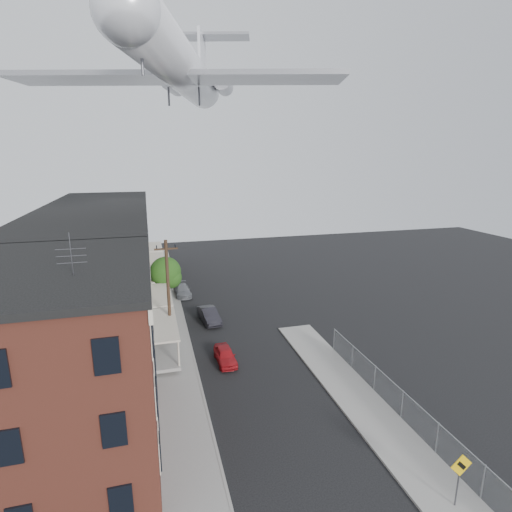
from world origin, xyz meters
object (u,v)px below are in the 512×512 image
(car_near, at_px, (225,355))
(car_far, at_px, (182,290))
(warning_sign, at_px, (460,472))
(street_tree, at_px, (167,274))
(utility_pole, at_px, (169,293))
(airplane, at_px, (182,69))
(car_mid, at_px, (209,315))

(car_near, relative_size, car_far, 0.84)
(warning_sign, height_order, street_tree, street_tree)
(street_tree, bearing_deg, utility_pole, -91.89)
(street_tree, xyz_separation_m, airplane, (1.72, -7.23, 18.30))
(car_near, distance_m, airplane, 22.15)
(utility_pole, bearing_deg, car_far, 80.82)
(car_near, relative_size, car_mid, 0.85)
(warning_sign, relative_size, car_near, 0.82)
(warning_sign, relative_size, airplane, 0.10)
(utility_pole, relative_size, airplane, 0.32)
(street_tree, relative_size, airplane, 0.19)
(warning_sign, bearing_deg, airplane, 112.86)
(car_mid, xyz_separation_m, airplane, (-1.75, -1.69, 21.09))
(warning_sign, relative_size, street_tree, 0.54)
(warning_sign, distance_m, utility_pole, 22.25)
(car_near, distance_m, car_far, 16.25)
(car_mid, bearing_deg, utility_pole, -138.25)
(airplane, bearing_deg, car_near, -74.37)
(utility_pole, height_order, car_mid, utility_pole)
(car_far, bearing_deg, utility_pole, -102.30)
(utility_pole, distance_m, airplane, 17.41)
(utility_pole, height_order, car_far, utility_pole)
(street_tree, xyz_separation_m, car_far, (1.70, 2.65, -2.86))
(warning_sign, distance_m, street_tree, 30.96)
(airplane, bearing_deg, warning_sign, -67.14)
(car_mid, bearing_deg, airplane, -143.39)
(utility_pole, bearing_deg, warning_sign, -59.52)
(warning_sign, height_order, car_mid, warning_sign)
(car_near, relative_size, airplane, 0.12)
(warning_sign, xyz_separation_m, car_near, (-7.40, 15.44, -1.30))
(warning_sign, bearing_deg, car_near, 115.60)
(street_tree, height_order, airplane, airplane)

